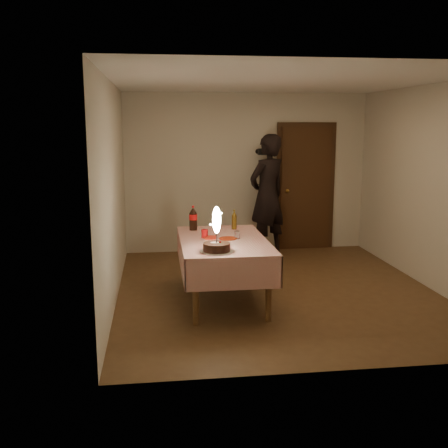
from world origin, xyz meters
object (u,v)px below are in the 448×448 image
(red_plate, at_px, (228,238))
(cola_bottle, at_px, (193,218))
(dining_table, at_px, (223,248))
(amber_bottle_right, at_px, (234,220))
(photographer, at_px, (267,195))
(clear_cup, at_px, (237,235))
(red_cup, at_px, (205,234))
(birthday_cake, at_px, (217,241))

(red_plate, relative_size, cola_bottle, 0.69)
(cola_bottle, bearing_deg, dining_table, -62.46)
(cola_bottle, xyz_separation_m, amber_bottle_right, (0.53, -0.00, -0.03))
(amber_bottle_right, relative_size, photographer, 0.13)
(red_plate, relative_size, amber_bottle_right, 0.86)
(clear_cup, bearing_deg, dining_table, -171.34)
(red_plate, xyz_separation_m, photographer, (0.93, 2.12, 0.22))
(cola_bottle, distance_m, photographer, 2.02)
(clear_cup, relative_size, cola_bottle, 0.28)
(dining_table, distance_m, red_cup, 0.29)
(dining_table, xyz_separation_m, amber_bottle_right, (0.22, 0.60, 0.22))
(amber_bottle_right, bearing_deg, cola_bottle, 179.50)
(cola_bottle, bearing_deg, photographer, 49.92)
(birthday_cake, height_order, clear_cup, birthday_cake)
(red_plate, bearing_deg, amber_bottle_right, 74.48)
(birthday_cake, xyz_separation_m, red_cup, (-0.06, 0.71, -0.06))
(dining_table, height_order, amber_bottle_right, amber_bottle_right)
(dining_table, xyz_separation_m, red_cup, (-0.21, 0.12, 0.15))
(birthday_cake, distance_m, red_cup, 0.72)
(red_plate, height_order, cola_bottle, cola_bottle)
(clear_cup, bearing_deg, red_cup, 165.58)
(amber_bottle_right, bearing_deg, dining_table, -110.05)
(red_plate, relative_size, red_cup, 2.20)
(dining_table, xyz_separation_m, clear_cup, (0.17, 0.03, 0.15))
(red_plate, distance_m, cola_bottle, 0.70)
(clear_cup, xyz_separation_m, amber_bottle_right, (0.05, 0.57, 0.07))
(cola_bottle, relative_size, photographer, 0.16)
(dining_table, bearing_deg, red_plate, 27.60)
(photographer, bearing_deg, birthday_cake, -112.55)
(clear_cup, height_order, photographer, photographer)
(red_cup, height_order, cola_bottle, cola_bottle)
(red_plate, xyz_separation_m, amber_bottle_right, (0.16, 0.57, 0.11))
(dining_table, distance_m, photographer, 2.38)
(red_cup, height_order, clear_cup, red_cup)
(red_cup, bearing_deg, amber_bottle_right, 47.72)
(red_plate, distance_m, amber_bottle_right, 0.60)
(dining_table, distance_m, birthday_cake, 0.64)
(dining_table, bearing_deg, amber_bottle_right, 69.95)
(clear_cup, distance_m, photographer, 2.28)
(photographer, bearing_deg, red_cup, -120.64)
(birthday_cake, relative_size, clear_cup, 5.43)
(dining_table, xyz_separation_m, photographer, (0.99, 2.15, 0.32))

